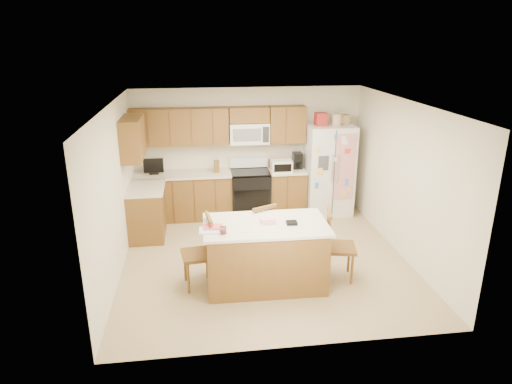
{
  "coord_description": "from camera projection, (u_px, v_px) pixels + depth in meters",
  "views": [
    {
      "loc": [
        -1.03,
        -6.59,
        3.45
      ],
      "look_at": [
        -0.09,
        0.35,
        1.03
      ],
      "focal_mm": 32.0,
      "sensor_mm": 36.0,
      "label": 1
    }
  ],
  "objects": [
    {
      "name": "ground",
      "position": [
        265.0,
        258.0,
        7.43
      ],
      "size": [
        4.5,
        4.5,
        0.0
      ],
      "primitive_type": "plane",
      "color": "#9E8859",
      "rests_on": "ground"
    },
    {
      "name": "stove",
      "position": [
        250.0,
        192.0,
        9.09
      ],
      "size": [
        0.76,
        0.65,
        1.13
      ],
      "color": "black",
      "rests_on": "ground"
    },
    {
      "name": "windsor_chair_right",
      "position": [
        338.0,
        247.0,
        6.69
      ],
      "size": [
        0.52,
        0.54,
        1.06
      ],
      "color": "brown",
      "rests_on": "ground"
    },
    {
      "name": "windsor_chair_left",
      "position": [
        199.0,
        254.0,
        6.48
      ],
      "size": [
        0.49,
        0.51,
        1.06
      ],
      "color": "brown",
      "rests_on": "ground"
    },
    {
      "name": "island",
      "position": [
        265.0,
        254.0,
        6.53
      ],
      "size": [
        1.8,
        1.04,
        1.04
      ],
      "color": "brown",
      "rests_on": "ground"
    },
    {
      "name": "cabinetry",
      "position": [
        200.0,
        175.0,
        8.68
      ],
      "size": [
        3.36,
        1.56,
        2.15
      ],
      "color": "brown",
      "rests_on": "ground"
    },
    {
      "name": "windsor_chair_back",
      "position": [
        259.0,
        236.0,
        7.11
      ],
      "size": [
        0.58,
        0.57,
        1.02
      ],
      "color": "brown",
      "rests_on": "ground"
    },
    {
      "name": "refrigerator",
      "position": [
        328.0,
        169.0,
        9.08
      ],
      "size": [
        0.9,
        0.79,
        2.04
      ],
      "color": "white",
      "rests_on": "ground"
    },
    {
      "name": "room_shell",
      "position": [
        265.0,
        174.0,
        6.96
      ],
      "size": [
        4.6,
        4.6,
        2.52
      ],
      "color": "beige",
      "rests_on": "ground"
    }
  ]
}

